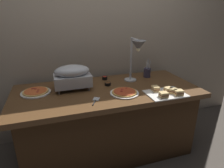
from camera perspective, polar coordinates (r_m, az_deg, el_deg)
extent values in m
plane|color=#4C443D|center=(2.40, -1.23, -18.49)|extent=(8.00, 8.00, 0.00)
cube|color=tan|center=(2.37, -5.02, 12.90)|extent=(4.40, 0.04, 2.40)
cube|color=brown|center=(2.02, -1.39, -2.15)|extent=(1.90, 0.84, 0.05)
cube|color=#3C2715|center=(2.20, -1.30, -11.31)|extent=(1.75, 0.74, 0.71)
cylinder|color=#B7BABF|center=(1.95, -15.33, -2.37)|extent=(0.01, 0.01, 0.04)
cylinder|color=#B7BABF|center=(1.98, -6.77, -1.40)|extent=(0.01, 0.01, 0.04)
cylinder|color=#B7BABF|center=(2.12, -15.63, -0.47)|extent=(0.01, 0.01, 0.04)
cylinder|color=#B7BABF|center=(2.15, -7.77, 0.40)|extent=(0.01, 0.01, 0.04)
cube|color=#B7BABF|center=(2.02, -11.52, 1.14)|extent=(0.37, 0.23, 0.12)
ellipsoid|color=#B7BABF|center=(1.99, -11.72, 3.78)|extent=(0.35, 0.22, 0.12)
cylinder|color=#B7BABF|center=(2.27, 5.41, 1.26)|extent=(0.14, 0.14, 0.01)
cylinder|color=#B7BABF|center=(2.20, 5.62, 7.20)|extent=(0.02, 0.02, 0.47)
cylinder|color=#B7BABF|center=(2.08, 6.81, 12.98)|extent=(0.02, 0.17, 0.02)
cone|color=#595B60|center=(2.01, 7.77, 11.22)|extent=(0.15, 0.15, 0.10)
sphere|color=#F9EAB2|center=(2.02, 7.72, 10.11)|extent=(0.04, 0.04, 0.04)
cylinder|color=white|center=(1.90, 3.68, -2.72)|extent=(0.28, 0.28, 0.01)
cylinder|color=#C68E42|center=(1.90, 3.69, -2.38)|extent=(0.24, 0.24, 0.01)
cylinder|color=#AD3D1E|center=(1.89, 3.70, -2.16)|extent=(0.21, 0.21, 0.00)
cylinder|color=maroon|center=(1.88, 3.01, -2.18)|extent=(0.02, 0.02, 0.00)
cylinder|color=maroon|center=(1.97, 4.26, -1.16)|extent=(0.02, 0.02, 0.00)
cylinder|color=maroon|center=(1.89, 2.70, -2.06)|extent=(0.02, 0.02, 0.00)
cylinder|color=maroon|center=(1.93, 3.01, -1.59)|extent=(0.02, 0.02, 0.00)
cylinder|color=white|center=(2.05, -21.53, -2.36)|extent=(0.29, 0.29, 0.01)
cylinder|color=#DBA856|center=(2.05, -21.57, -2.06)|extent=(0.24, 0.24, 0.01)
cylinder|color=#C65628|center=(2.05, -21.60, -1.85)|extent=(0.21, 0.21, 0.00)
cylinder|color=maroon|center=(2.10, -22.06, -1.27)|extent=(0.02, 0.02, 0.00)
cylinder|color=maroon|center=(2.00, -21.12, -2.18)|extent=(0.02, 0.02, 0.00)
cylinder|color=maroon|center=(2.05, -20.91, -1.66)|extent=(0.02, 0.02, 0.00)
cylinder|color=maroon|center=(2.10, -22.37, -1.27)|extent=(0.02, 0.02, 0.00)
cylinder|color=maroon|center=(2.08, -21.62, -1.36)|extent=(0.02, 0.02, 0.00)
cube|color=white|center=(1.96, 15.45, -2.74)|extent=(0.37, 0.27, 0.01)
cube|color=tan|center=(1.95, 18.99, -2.80)|extent=(0.09, 0.08, 0.02)
cube|color=brown|center=(1.95, 19.05, -2.37)|extent=(0.09, 0.08, 0.01)
cube|color=tan|center=(1.94, 19.10, -1.93)|extent=(0.09, 0.08, 0.02)
cube|color=tan|center=(1.86, 14.93, -3.51)|extent=(0.08, 0.07, 0.02)
cube|color=brown|center=(1.85, 14.98, -3.06)|extent=(0.08, 0.07, 0.01)
cube|color=tan|center=(1.85, 15.02, -2.61)|extent=(0.08, 0.07, 0.02)
cube|color=tan|center=(1.98, 16.20, -2.09)|extent=(0.08, 0.07, 0.02)
cube|color=brown|center=(1.98, 16.24, -1.66)|extent=(0.08, 0.07, 0.01)
cube|color=tan|center=(1.97, 16.29, -1.23)|extent=(0.08, 0.07, 0.02)
cube|color=tan|center=(1.97, 17.49, -2.37)|extent=(0.09, 0.09, 0.02)
cube|color=brown|center=(1.97, 17.54, -1.94)|extent=(0.09, 0.09, 0.01)
cube|color=tan|center=(1.96, 17.59, -1.51)|extent=(0.09, 0.09, 0.02)
cube|color=tan|center=(1.98, 12.64, -1.77)|extent=(0.07, 0.08, 0.02)
cube|color=brown|center=(1.98, 12.67, -1.34)|extent=(0.07, 0.08, 0.01)
cube|color=tan|center=(1.97, 12.71, -0.91)|extent=(0.07, 0.08, 0.02)
cylinder|color=black|center=(2.28, -2.17, 1.77)|extent=(0.06, 0.06, 0.04)
cylinder|color=maroon|center=(2.27, -2.18, 2.18)|extent=(0.05, 0.05, 0.01)
cylinder|color=black|center=(2.11, -1.27, 0.02)|extent=(0.07, 0.07, 0.03)
cylinder|color=#562D14|center=(2.10, -1.27, 0.35)|extent=(0.06, 0.06, 0.01)
cylinder|color=#383347|center=(2.40, 10.29, 3.32)|extent=(0.08, 0.08, 0.11)
cylinder|color=#B7BABF|center=(2.39, 10.33, 5.14)|extent=(0.02, 0.01, 0.19)
cylinder|color=#B7BABF|center=(2.39, 10.52, 4.95)|extent=(0.03, 0.02, 0.18)
cylinder|color=#B7BABF|center=(2.39, 10.35, 4.94)|extent=(0.02, 0.03, 0.18)
cylinder|color=#B7BABF|center=(2.38, 10.90, 4.77)|extent=(0.04, 0.01, 0.17)
cylinder|color=#B7BABF|center=(2.37, 10.21, 4.62)|extent=(0.02, 0.03, 0.16)
cube|color=#B7BABF|center=(1.79, -4.66, -4.41)|extent=(0.08, 0.09, 0.00)
cylinder|color=black|center=(1.72, -5.31, -5.54)|extent=(0.06, 0.09, 0.01)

